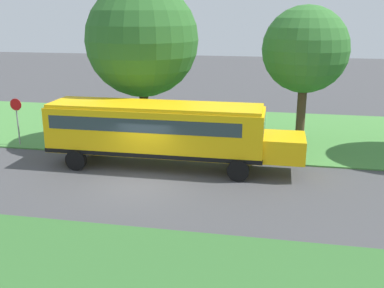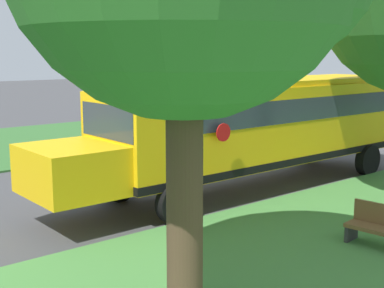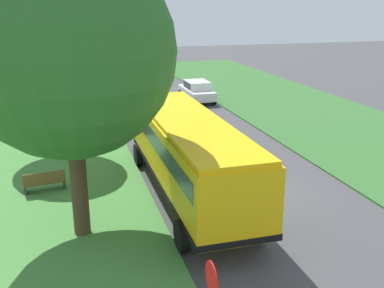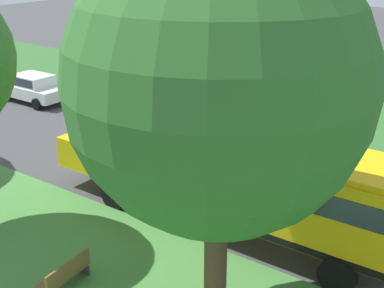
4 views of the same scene
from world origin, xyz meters
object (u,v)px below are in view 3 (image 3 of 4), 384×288
at_px(oak_tree_roadside_mid, 36,45).
at_px(school_bus, 187,148).
at_px(car_white_nearest, 197,90).
at_px(park_bench, 45,182).
at_px(oak_tree_beside_bus, 67,49).
at_px(oak_tree_far_end, 54,28).

bearing_deg(oak_tree_roadside_mid, school_bus, -51.40).
height_order(school_bus, car_white_nearest, school_bus).
xyz_separation_m(car_white_nearest, park_bench, (-10.76, -14.90, -0.40)).
bearing_deg(oak_tree_roadside_mid, park_bench, -89.77).
distance_m(school_bus, car_white_nearest, 17.53).
distance_m(oak_tree_beside_bus, oak_tree_far_end, 17.63).
xyz_separation_m(school_bus, car_white_nearest, (5.41, 16.64, -1.05)).
xyz_separation_m(oak_tree_roadside_mid, park_bench, (0.02, -4.98, -4.88)).
height_order(car_white_nearest, oak_tree_beside_bus, oak_tree_beside_bus).
height_order(oak_tree_roadside_mid, park_bench, oak_tree_roadside_mid).
relative_size(school_bus, oak_tree_far_end, 1.46).
distance_m(school_bus, oak_tree_far_end, 16.52).
bearing_deg(oak_tree_far_end, oak_tree_beside_bus, -88.49).
relative_size(oak_tree_roadside_mid, oak_tree_far_end, 0.92).
xyz_separation_m(oak_tree_far_end, park_bench, (-0.76, -13.68, -5.14)).
distance_m(oak_tree_roadside_mid, oak_tree_far_end, 8.74).
bearing_deg(car_white_nearest, school_bus, -108.01).
height_order(school_bus, oak_tree_roadside_mid, oak_tree_roadside_mid).
height_order(oak_tree_beside_bus, park_bench, oak_tree_beside_bus).
bearing_deg(oak_tree_roadside_mid, car_white_nearest, 42.62).
height_order(car_white_nearest, oak_tree_far_end, oak_tree_far_end).
xyz_separation_m(oak_tree_beside_bus, park_bench, (-1.22, 3.94, -5.51)).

